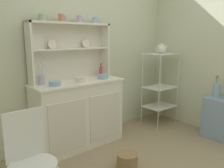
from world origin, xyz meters
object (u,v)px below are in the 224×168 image
object	(u,v)px
side_shelf_blue	(223,119)
porcelain_teapot	(162,49)
hutch_cabinet	(79,113)
wire_chair	(30,155)
floor_basket	(127,161)
cup_sage_0	(42,17)
flower_vase	(217,90)
jam_bottle	(101,71)
utensil_jar	(42,80)
hutch_shelf_unit	(70,47)
bowl_mixing_large	(55,84)
bakers_rack	(160,82)

from	to	relation	value
side_shelf_blue	porcelain_teapot	xyz separation A→B (m)	(-0.18, 0.95, 0.93)
hutch_cabinet	wire_chair	world-z (taller)	hutch_cabinet
floor_basket	porcelain_teapot	xyz separation A→B (m)	(1.32, 0.65, 1.13)
cup_sage_0	flower_vase	bearing A→B (deg)	-29.34
jam_bottle	utensil_jar	xyz separation A→B (m)	(-0.86, -0.01, -0.02)
jam_bottle	porcelain_teapot	world-z (taller)	porcelain_teapot
hutch_shelf_unit	bowl_mixing_large	bearing A→B (deg)	-144.94
hutch_cabinet	flower_vase	world-z (taller)	flower_vase
bakers_rack	cup_sage_0	world-z (taller)	cup_sage_0
hutch_shelf_unit	cup_sage_0	bearing A→B (deg)	-173.19
cup_sage_0	utensil_jar	distance (m)	0.70
bowl_mixing_large	porcelain_teapot	world-z (taller)	porcelain_teapot
hutch_cabinet	wire_chair	xyz separation A→B (m)	(-0.93, -0.81, 0.08)
floor_basket	flower_vase	bearing A→B (deg)	-7.14
floor_basket	bowl_mixing_large	distance (m)	1.16
bowl_mixing_large	hutch_shelf_unit	bearing A→B (deg)	35.06
bakers_rack	hutch_shelf_unit	bearing A→B (deg)	167.67
floor_basket	utensil_jar	size ratio (longest dim) A/B	0.90
bakers_rack	cup_sage_0	size ratio (longest dim) A/B	11.75
hutch_cabinet	flower_vase	size ratio (longest dim) A/B	3.47
utensil_jar	cup_sage_0	bearing A→B (deg)	30.85
side_shelf_blue	flower_vase	size ratio (longest dim) A/B	1.70
side_shelf_blue	jam_bottle	xyz separation A→B (m)	(-1.18, 1.19, 0.64)
bowl_mixing_large	jam_bottle	xyz separation A→B (m)	(0.77, 0.16, 0.05)
hutch_shelf_unit	jam_bottle	size ratio (longest dim) A/B	5.92
wire_chair	porcelain_teapot	world-z (taller)	porcelain_teapot
hutch_cabinet	cup_sage_0	distance (m)	1.23
hutch_shelf_unit	cup_sage_0	world-z (taller)	cup_sage_0
wire_chair	flower_vase	bearing A→B (deg)	4.34
utensil_jar	bowl_mixing_large	bearing A→B (deg)	-59.09
bowl_mixing_large	wire_chair	bearing A→B (deg)	-128.77
bakers_rack	wire_chair	size ratio (longest dim) A/B	1.34
bakers_rack	wire_chair	distance (m)	2.46
floor_basket	flower_vase	distance (m)	1.63
side_shelf_blue	utensil_jar	xyz separation A→B (m)	(-2.04, 1.18, 0.63)
bakers_rack	jam_bottle	size ratio (longest dim) A/B	6.21
floor_basket	jam_bottle	distance (m)	1.26
jam_bottle	utensil_jar	world-z (taller)	utensil_jar
floor_basket	jam_bottle	xyz separation A→B (m)	(0.32, 0.88, 0.85)
bowl_mixing_large	porcelain_teapot	distance (m)	1.80
floor_basket	porcelain_teapot	world-z (taller)	porcelain_teapot
cup_sage_0	floor_basket	bearing A→B (deg)	-63.03
hutch_shelf_unit	cup_sage_0	distance (m)	0.49
floor_basket	porcelain_teapot	bearing A→B (deg)	26.04
bakers_rack	cup_sage_0	bearing A→B (deg)	171.40
bowl_mixing_large	cup_sage_0	bearing A→B (deg)	95.17
wire_chair	cup_sage_0	world-z (taller)	cup_sage_0
side_shelf_blue	hutch_cabinet	bearing A→B (deg)	145.58
utensil_jar	wire_chair	bearing A→B (deg)	-119.38
porcelain_teapot	flower_vase	xyz separation A→B (m)	(0.18, -0.83, -0.53)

